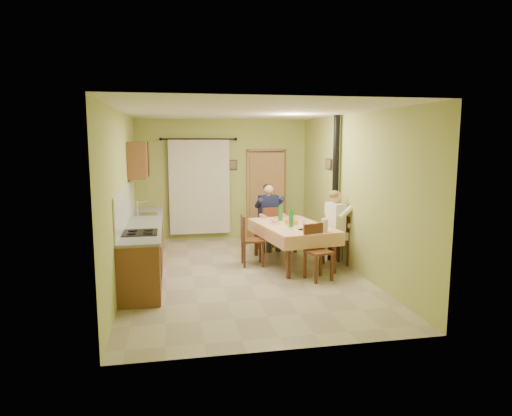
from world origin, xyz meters
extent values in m
cube|color=tan|center=(0.00, 0.00, 0.00)|extent=(4.00, 6.00, 0.01)
cube|color=#AEB95F|center=(0.00, 3.00, 1.40)|extent=(4.00, 0.04, 2.80)
cube|color=#AEB95F|center=(0.00, -3.00, 1.40)|extent=(4.00, 0.04, 2.80)
cube|color=#AEB95F|center=(-2.00, 0.00, 1.40)|extent=(0.04, 6.00, 2.80)
cube|color=#AEB95F|center=(2.00, 0.00, 1.40)|extent=(0.04, 6.00, 2.80)
cube|color=white|center=(0.00, 0.00, 2.80)|extent=(4.00, 6.00, 0.04)
cube|color=brown|center=(-1.70, 0.40, 0.44)|extent=(0.60, 3.60, 0.88)
cube|color=gray|center=(-1.70, 0.40, 0.90)|extent=(0.64, 3.64, 0.04)
cube|color=white|center=(-1.99, 0.40, 1.23)|extent=(0.02, 3.60, 0.66)
cube|color=silver|center=(-1.70, 1.20, 0.92)|extent=(0.42, 0.42, 0.03)
cube|color=black|center=(-1.70, -0.60, 0.93)|extent=(0.52, 0.56, 0.02)
cube|color=black|center=(-1.40, -0.60, 0.45)|extent=(0.01, 0.55, 0.55)
cube|color=brown|center=(-1.82, 1.70, 1.95)|extent=(0.35, 1.40, 0.70)
cylinder|color=black|center=(-0.55, 2.88, 2.35)|extent=(1.70, 0.04, 0.04)
cube|color=silver|center=(-0.55, 2.90, 1.25)|extent=(1.40, 0.06, 2.20)
cube|color=black|center=(1.05, 2.98, 1.03)|extent=(0.84, 0.03, 2.06)
cube|color=#A27344|center=(0.60, 2.97, 1.03)|extent=(0.06, 0.06, 2.12)
cube|color=#A27344|center=(1.50, 2.97, 1.03)|extent=(0.06, 0.06, 2.12)
cube|color=#A27344|center=(1.05, 2.97, 2.09)|extent=(0.96, 0.06, 0.06)
cube|color=#A27344|center=(1.04, 2.88, 1.02)|extent=(0.81, 0.21, 2.04)
cube|color=#E9AA7A|center=(1.01, 0.45, 0.74)|extent=(1.41, 2.05, 0.04)
cube|color=#E9AA7A|center=(1.16, -0.49, 0.63)|extent=(1.12, 0.19, 0.22)
cube|color=#E9AA7A|center=(0.87, 1.39, 0.63)|extent=(1.12, 0.19, 0.22)
cube|color=#E9AA7A|center=(0.46, 0.36, 0.63)|extent=(0.31, 1.88, 0.22)
cube|color=#E9AA7A|center=(1.57, 0.53, 0.63)|extent=(0.31, 1.88, 0.22)
cylinder|color=white|center=(0.94, 1.11, 0.77)|extent=(0.25, 0.25, 0.02)
ellipsoid|color=#CC7233|center=(0.94, 1.11, 0.79)|extent=(0.12, 0.12, 0.05)
cylinder|color=white|center=(1.08, -0.14, 0.77)|extent=(0.25, 0.25, 0.02)
ellipsoid|color=#CC7233|center=(1.08, -0.14, 0.79)|extent=(0.12, 0.12, 0.05)
cylinder|color=white|center=(1.32, 0.12, 0.77)|extent=(0.25, 0.25, 0.02)
ellipsoid|color=#CC7233|center=(1.32, 0.12, 0.79)|extent=(0.12, 0.12, 0.05)
cylinder|color=white|center=(0.72, 0.60, 0.77)|extent=(0.25, 0.25, 0.02)
ellipsoid|color=#CC7233|center=(0.72, 0.60, 0.79)|extent=(0.12, 0.12, 0.05)
cylinder|color=#FEA845|center=(1.01, 0.50, 0.80)|extent=(0.26, 0.26, 0.08)
cylinder|color=white|center=(1.10, -0.10, 0.77)|extent=(0.28, 0.28, 0.02)
cube|color=tan|center=(1.07, -0.10, 0.79)|extent=(0.05, 0.07, 0.03)
cube|color=tan|center=(1.09, -0.10, 0.79)|extent=(0.06, 0.07, 0.03)
cube|color=tan|center=(1.13, -0.12, 0.79)|extent=(0.06, 0.07, 0.03)
cube|color=tan|center=(1.07, -0.05, 0.79)|extent=(0.07, 0.07, 0.03)
cube|color=tan|center=(1.14, -0.10, 0.79)|extent=(0.05, 0.07, 0.03)
cube|color=tan|center=(1.09, -0.11, 0.79)|extent=(0.07, 0.06, 0.03)
cube|color=tan|center=(1.08, -0.09, 0.79)|extent=(0.07, 0.07, 0.03)
cylinder|color=silver|center=(1.20, 0.32, 0.81)|extent=(0.07, 0.07, 0.10)
cylinder|color=silver|center=(1.10, 0.78, 0.81)|extent=(0.07, 0.07, 0.10)
cylinder|color=white|center=(1.38, -0.31, 0.88)|extent=(0.11, 0.11, 0.22)
cylinder|color=silver|center=(1.38, -0.31, 0.91)|extent=(0.02, 0.02, 0.30)
cube|color=#542A17|center=(0.81, 1.59, 0.48)|extent=(0.44, 0.44, 0.04)
cube|color=#542A17|center=(0.83, 1.41, 0.72)|extent=(0.39, 0.09, 0.45)
cube|color=#542A17|center=(1.19, -0.59, 0.48)|extent=(0.48, 0.48, 0.04)
cube|color=#542A17|center=(1.14, -0.42, 0.72)|extent=(0.38, 0.15, 0.44)
cube|color=#542A17|center=(1.80, 0.22, 0.48)|extent=(0.45, 0.45, 0.04)
cube|color=#542A17|center=(1.97, 0.25, 0.72)|extent=(0.12, 0.39, 0.44)
cube|color=#542A17|center=(0.26, 0.51, 0.48)|extent=(0.42, 0.42, 0.04)
cube|color=#542A17|center=(0.08, 0.52, 0.73)|extent=(0.06, 0.40, 0.46)
cube|color=#141938|center=(0.82, 1.49, 0.56)|extent=(0.41, 0.45, 0.16)
cube|color=#141938|center=(0.81, 1.62, 0.91)|extent=(0.43, 0.27, 0.54)
sphere|color=tan|center=(0.81, 1.61, 1.30)|extent=(0.21, 0.21, 0.21)
ellipsoid|color=black|center=(0.80, 1.65, 1.34)|extent=(0.21, 0.21, 0.16)
cube|color=white|center=(1.90, 0.24, 0.56)|extent=(0.46, 0.43, 0.16)
cube|color=white|center=(1.77, 0.21, 0.91)|extent=(0.29, 0.44, 0.54)
sphere|color=tan|center=(1.78, 0.21, 1.30)|extent=(0.21, 0.21, 0.21)
ellipsoid|color=olive|center=(1.74, 0.21, 1.34)|extent=(0.21, 0.21, 0.16)
cylinder|color=black|center=(1.90, 0.60, 1.40)|extent=(0.12, 0.12, 2.80)
cylinder|color=black|center=(1.90, 0.60, 0.15)|extent=(0.24, 0.24, 0.30)
cube|color=black|center=(0.25, 2.97, 1.75)|extent=(0.19, 0.03, 0.23)
cube|color=brown|center=(1.97, 1.20, 1.85)|extent=(0.03, 0.31, 0.21)
camera|label=1|loc=(-1.24, -7.69, 2.35)|focal=32.00mm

